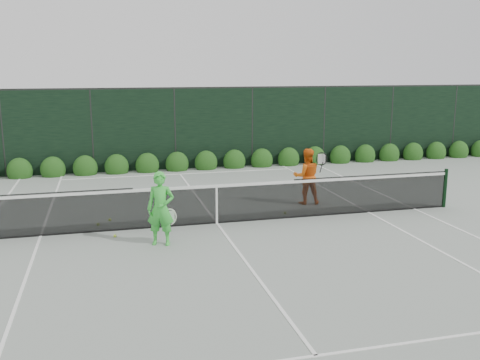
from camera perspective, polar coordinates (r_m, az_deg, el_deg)
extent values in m
plane|color=gray|center=(13.25, -2.49, -4.64)|extent=(80.00, 80.00, 0.00)
cylinder|color=black|center=(15.68, 21.02, -0.80)|extent=(0.10, 0.10, 1.07)
cube|color=black|center=(12.95, -21.04, -3.51)|extent=(4.40, 0.01, 1.02)
cube|color=black|center=(13.12, -2.51, -2.64)|extent=(4.00, 0.01, 0.96)
cube|color=black|center=(14.54, 13.91, -1.42)|extent=(4.40, 0.01, 1.02)
cube|color=white|center=(13.01, -2.52, -0.66)|extent=(12.80, 0.03, 0.07)
cube|color=black|center=(13.24, -2.49, -4.56)|extent=(12.80, 0.02, 0.04)
cube|color=white|center=(13.13, -2.50, -2.73)|extent=(0.05, 0.03, 0.91)
imported|color=green|center=(11.61, -8.46, -3.04)|extent=(0.68, 0.55, 1.61)
torus|color=silver|center=(11.79, -7.51, -3.92)|extent=(0.30, 0.03, 0.30)
cylinder|color=black|center=(11.85, -7.48, -5.04)|extent=(0.10, 0.03, 0.30)
imported|color=orange|center=(15.07, 7.12, 0.39)|extent=(0.85, 0.71, 1.57)
torus|color=black|center=(14.93, 8.70, 2.24)|extent=(0.28, 0.16, 0.30)
cylinder|color=black|center=(14.97, 8.67, 1.34)|extent=(0.10, 0.03, 0.30)
cube|color=white|center=(15.30, 18.07, -2.94)|extent=(0.06, 23.77, 0.01)
cube|color=white|center=(13.08, -20.50, -5.61)|extent=(0.06, 23.77, 0.01)
cube|color=white|center=(14.62, 13.52, -3.35)|extent=(0.06, 23.77, 0.01)
cube|color=white|center=(24.74, -8.21, 3.05)|extent=(11.03, 0.06, 0.01)
cube|color=white|center=(19.38, -6.41, 0.64)|extent=(8.23, 0.06, 0.01)
cube|color=white|center=(7.57, 8.12, -18.08)|extent=(8.23, 0.06, 0.01)
cube|color=white|center=(13.25, -2.49, -4.62)|extent=(0.06, 12.80, 0.01)
cube|color=black|center=(20.23, -6.95, 5.39)|extent=(32.00, 0.06, 3.00)
cube|color=#262826|center=(20.11, -7.06, 9.72)|extent=(32.00, 0.06, 0.06)
cylinder|color=#262826|center=(20.35, -23.99, 4.48)|extent=(0.08, 0.08, 3.00)
cylinder|color=#262826|center=(20.06, -15.50, 4.99)|extent=(0.08, 0.08, 3.00)
cylinder|color=#262826|center=(20.23, -6.95, 5.39)|extent=(0.08, 0.08, 3.00)
cylinder|color=#262826|center=(20.83, 1.30, 5.66)|extent=(0.08, 0.08, 3.00)
cylinder|color=#262826|center=(21.82, 8.94, 5.80)|extent=(0.08, 0.08, 3.00)
cylinder|color=#262826|center=(23.17, 15.81, 5.85)|extent=(0.08, 0.08, 3.00)
cylinder|color=#262826|center=(24.81, 21.85, 5.82)|extent=(0.08, 0.08, 3.00)
ellipsoid|color=#183B10|center=(20.11, -22.45, 0.88)|extent=(0.86, 0.65, 0.94)
ellipsoid|color=#183B10|center=(19.98, -19.33, 1.04)|extent=(0.86, 0.65, 0.94)
ellipsoid|color=#183B10|center=(19.91, -16.18, 1.21)|extent=(0.86, 0.65, 0.94)
ellipsoid|color=#183B10|center=(19.90, -13.01, 1.37)|extent=(0.86, 0.65, 0.94)
ellipsoid|color=#183B10|center=(19.95, -9.86, 1.53)|extent=(0.86, 0.65, 0.94)
ellipsoid|color=#183B10|center=(20.07, -6.73, 1.69)|extent=(0.86, 0.65, 0.94)
ellipsoid|color=#183B10|center=(20.24, -3.64, 1.83)|extent=(0.86, 0.65, 0.94)
ellipsoid|color=#183B10|center=(20.47, -0.61, 1.97)|extent=(0.86, 0.65, 0.94)
ellipsoid|color=#183B10|center=(20.75, 2.34, 2.10)|extent=(0.86, 0.65, 0.94)
ellipsoid|color=#183B10|center=(21.09, 5.21, 2.22)|extent=(0.86, 0.65, 0.94)
ellipsoid|color=#183B10|center=(21.48, 7.97, 2.33)|extent=(0.86, 0.65, 0.94)
ellipsoid|color=#183B10|center=(21.92, 10.64, 2.43)|extent=(0.86, 0.65, 0.94)
ellipsoid|color=#183B10|center=(22.40, 13.19, 2.52)|extent=(0.86, 0.65, 0.94)
ellipsoid|color=#183B10|center=(22.93, 15.64, 2.61)|extent=(0.86, 0.65, 0.94)
ellipsoid|color=#183B10|center=(23.50, 17.97, 2.68)|extent=(0.86, 0.65, 0.94)
ellipsoid|color=#183B10|center=(24.10, 20.18, 2.75)|extent=(0.86, 0.65, 0.94)
ellipsoid|color=#183B10|center=(24.74, 22.29, 2.81)|extent=(0.86, 0.65, 0.94)
sphere|color=#C2EA34|center=(14.09, 4.82, -3.52)|extent=(0.07, 0.07, 0.07)
sphere|color=#C2EA34|center=(13.49, -14.90, -4.59)|extent=(0.07, 0.07, 0.07)
sphere|color=#C2EA34|center=(12.50, -13.20, -5.82)|extent=(0.07, 0.07, 0.07)
sphere|color=#C2EA34|center=(13.83, -13.73, -4.13)|extent=(0.07, 0.07, 0.07)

